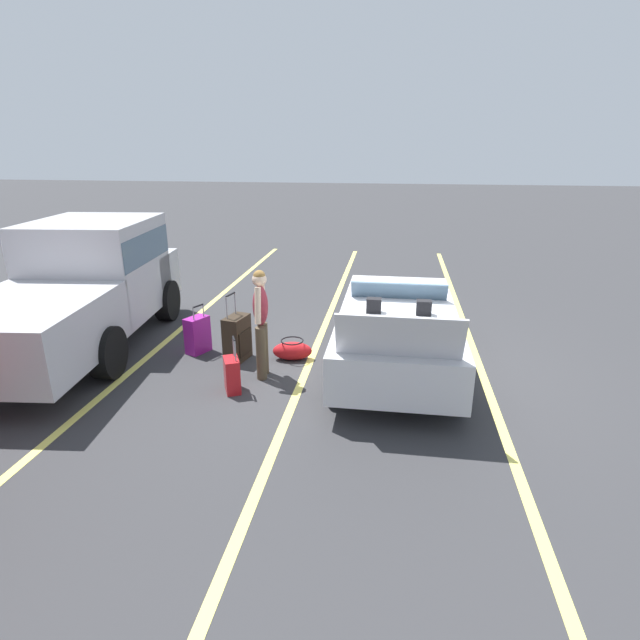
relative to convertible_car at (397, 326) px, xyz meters
name	(u,v)px	position (x,y,z in m)	size (l,w,h in m)	color
ground_plane	(395,365)	(-0.20, 0.00, -0.59)	(80.00, 80.00, 0.00)	#333335
lot_line_near	(481,370)	(-0.20, -1.32, -0.59)	(18.00, 0.12, 0.01)	#EAE066
lot_line_mid	(311,360)	(-0.20, 1.38, -0.59)	(18.00, 0.12, 0.01)	#EAE066
lot_line_far	(155,351)	(-0.20, 4.08, -0.59)	(18.00, 0.12, 0.01)	#EAE066
convertible_car	(397,326)	(0.00, 0.00, 0.00)	(4.18, 1.85, 1.52)	silver
suitcase_large_black	(237,338)	(-0.34, 2.56, -0.22)	(0.53, 0.39, 1.11)	#2D2319
suitcase_medium_bright	(198,335)	(-0.14, 3.31, -0.28)	(0.46, 0.38, 0.85)	#991E8C
suitcase_small_carryon	(232,375)	(-1.44, 2.30, -0.34)	(0.39, 0.32, 0.81)	red
duffel_bag	(292,350)	(-0.22, 1.68, -0.43)	(0.42, 0.68, 0.34)	red
traveler_person	(261,318)	(-0.89, 2.00, 0.34)	(0.61, 0.25, 1.65)	#4C3F2D
parked_pickup_truck_near	(86,283)	(-0.01, 5.30, 0.51)	(5.17, 2.45, 2.10)	#B2B2B7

